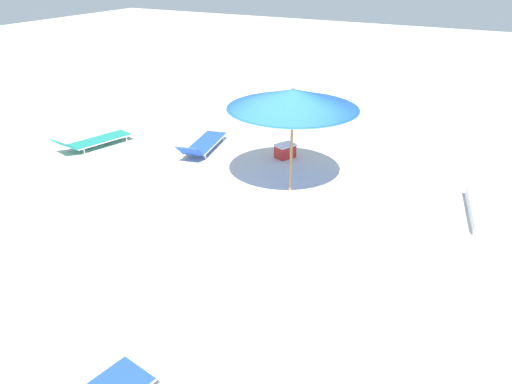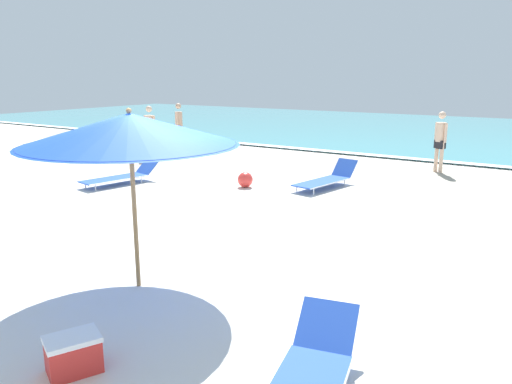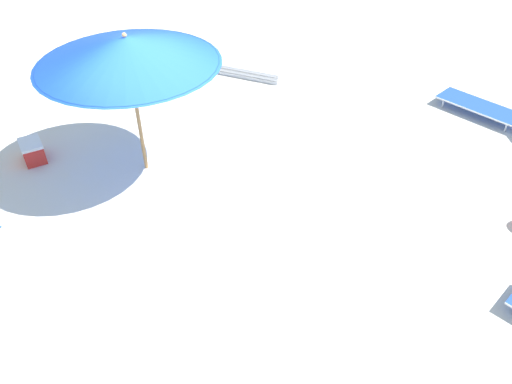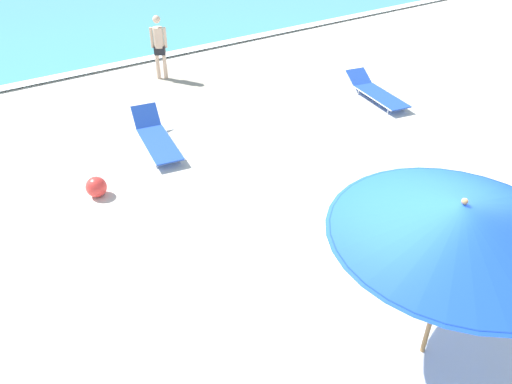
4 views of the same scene
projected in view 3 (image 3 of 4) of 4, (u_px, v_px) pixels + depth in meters
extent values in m
cube|color=silver|center=(194.00, 194.00, 8.18)|extent=(60.00, 60.00, 0.16)
cylinder|color=#9E7547|center=(138.00, 114.00, 7.95)|extent=(0.06, 0.06, 2.12)
cone|color=blue|center=(127.00, 50.00, 7.29)|extent=(2.78, 2.78, 0.40)
cylinder|color=#13359C|center=(129.00, 63.00, 7.41)|extent=(2.70, 2.70, 0.01)
sphere|color=#9E7547|center=(124.00, 35.00, 7.14)|extent=(0.07, 0.07, 0.07)
cube|color=white|center=(245.00, 71.00, 11.48)|extent=(0.97, 1.89, 0.03)
cube|color=silver|center=(245.00, 72.00, 11.50)|extent=(0.99, 1.92, 0.04)
cube|color=white|center=(246.00, 67.00, 11.42)|extent=(0.97, 1.89, 0.03)
cube|color=silver|center=(246.00, 68.00, 11.44)|extent=(0.99, 1.92, 0.04)
cube|color=white|center=(246.00, 64.00, 11.37)|extent=(0.97, 1.89, 0.03)
cube|color=silver|center=(246.00, 65.00, 11.39)|extent=(0.99, 1.92, 0.04)
cube|color=blue|center=(481.00, 106.00, 9.94)|extent=(0.90, 1.77, 0.03)
cylinder|color=silver|center=(488.00, 101.00, 10.10)|extent=(0.34, 1.67, 0.03)
cylinder|color=silver|center=(473.00, 112.00, 9.77)|extent=(0.34, 1.67, 0.03)
cylinder|color=silver|center=(456.00, 95.00, 10.50)|extent=(0.03, 0.03, 0.16)
cylinder|color=silver|center=(443.00, 103.00, 10.23)|extent=(0.03, 0.03, 0.16)
cylinder|color=silver|center=(506.00, 128.00, 9.49)|extent=(0.03, 0.03, 0.16)
cube|color=red|center=(33.00, 152.00, 8.70)|extent=(0.51, 0.58, 0.32)
cube|color=white|center=(30.00, 143.00, 8.58)|extent=(0.53, 0.60, 0.05)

